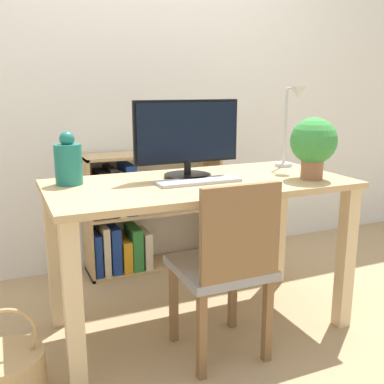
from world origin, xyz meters
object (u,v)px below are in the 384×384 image
object	(u,v)px
desk_lamp	(292,119)
chair	(226,264)
monitor	(187,137)
potted_plant	(313,143)
bookshelf	(130,219)
vase	(68,162)
keyboard	(198,181)
basket	(8,374)

from	to	relation	value
desk_lamp	chair	xyz separation A→B (m)	(-0.63, -0.44, -0.59)
desk_lamp	monitor	bearing A→B (deg)	-178.45
monitor	desk_lamp	bearing A→B (deg)	1.55
potted_plant	bookshelf	xyz separation A→B (m)	(-0.65, 1.03, -0.59)
monitor	bookshelf	size ratio (longest dim) A/B	0.61
vase	potted_plant	size ratio (longest dim) A/B	0.82
monitor	potted_plant	size ratio (longest dim) A/B	1.81
potted_plant	bookshelf	size ratio (longest dim) A/B	0.34
keyboard	basket	bearing A→B (deg)	-168.31
desk_lamp	chair	world-z (taller)	desk_lamp
chair	basket	distance (m)	0.99
monitor	keyboard	distance (m)	0.25
desk_lamp	potted_plant	bearing A→B (deg)	-105.48
bookshelf	vase	bearing A→B (deg)	-124.90
desk_lamp	potted_plant	xyz separation A→B (m)	(-0.08, -0.30, -0.10)
potted_plant	monitor	bearing A→B (deg)	152.43
monitor	desk_lamp	world-z (taller)	desk_lamp
potted_plant	basket	bearing A→B (deg)	-178.17
chair	bookshelf	world-z (taller)	chair
keyboard	basket	world-z (taller)	keyboard
desk_lamp	potted_plant	world-z (taller)	desk_lamp
chair	bookshelf	distance (m)	1.17
vase	basket	xyz separation A→B (m)	(-0.34, -0.40, -0.77)
vase	potted_plant	world-z (taller)	potted_plant
desk_lamp	bookshelf	bearing A→B (deg)	135.50
vase	desk_lamp	size ratio (longest dim) A/B	0.56
chair	basket	size ratio (longest dim) A/B	2.14
potted_plant	bookshelf	world-z (taller)	potted_plant
keyboard	potted_plant	bearing A→B (deg)	-14.31
desk_lamp	bookshelf	world-z (taller)	desk_lamp
monitor	basket	xyz separation A→B (m)	(-0.91, -0.33, -0.87)
vase	chair	world-z (taller)	vase
monitor	potted_plant	bearing A→B (deg)	-27.57
keyboard	vase	xyz separation A→B (m)	(-0.57, 0.21, 0.10)
keyboard	desk_lamp	xyz separation A→B (m)	(0.64, 0.16, 0.27)
vase	desk_lamp	xyz separation A→B (m)	(1.21, -0.05, 0.17)
bookshelf	monitor	bearing A→B (deg)	-82.06
basket	potted_plant	bearing A→B (deg)	1.83
keyboard	potted_plant	size ratio (longest dim) A/B	1.34
keyboard	bookshelf	distance (m)	0.99
monitor	chair	distance (m)	0.67
bookshelf	potted_plant	bearing A→B (deg)	-57.59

